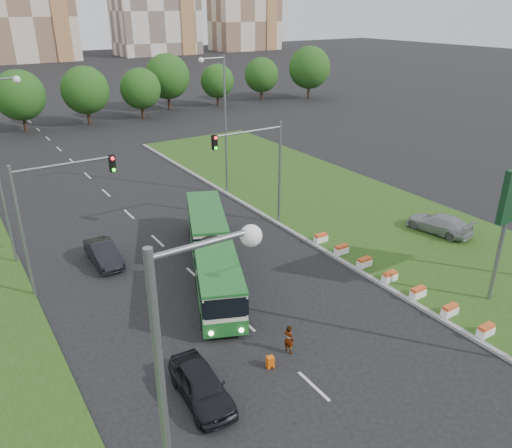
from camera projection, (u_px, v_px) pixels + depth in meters
ground at (288, 305)px, 28.61m from camera, size 360.00×360.00×0.00m
grass_median at (358, 212)px, 41.19m from camera, size 14.00×60.00×0.15m
median_kerb at (290, 231)px, 37.73m from camera, size 0.30×60.00×0.18m
lane_markings at (121, 207)px, 42.47m from camera, size 0.20×100.00×0.01m
flower_planters at (390, 276)px, 30.69m from camera, size 1.10×13.70×0.60m
traffic_mast_median at (262, 160)px, 36.50m from camera, size 5.76×0.32×8.00m
traffic_mast_left at (49, 206)px, 28.20m from camera, size 5.76×0.32×8.00m
street_lamps at (162, 169)px, 32.37m from camera, size 36.00×60.00×12.00m
tree_line at (124, 87)px, 73.99m from camera, size 120.00×8.00×9.00m
articulated_bus at (208, 252)px, 31.44m from camera, size 2.33×14.95×2.46m
car_left_near at (201, 385)px, 21.49m from camera, size 2.06×4.49×1.49m
car_left_far at (104, 253)px, 32.93m from camera, size 1.51×4.32×1.42m
car_median at (439, 223)px, 37.08m from camera, size 2.86×5.16×1.41m
pedestrian at (289, 339)px, 24.40m from camera, size 0.50×0.64×1.55m
shopping_trolley at (270, 362)px, 23.58m from camera, size 0.34×0.36×0.59m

